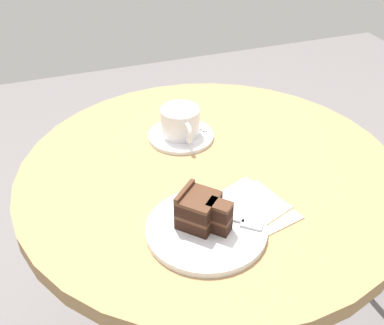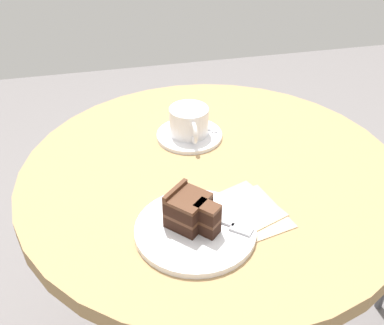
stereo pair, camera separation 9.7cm
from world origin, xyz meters
TOP-DOWN VIEW (x-y plane):
  - cafe_table at (0.00, 0.00)m, footprint 0.81×0.81m
  - saucer at (-0.14, -0.02)m, footprint 0.15×0.15m
  - coffee_cup at (-0.14, -0.02)m, footprint 0.12×0.09m
  - teaspoon at (-0.15, 0.02)m, footprint 0.07×0.08m
  - cake_plate at (0.18, -0.08)m, footprint 0.22×0.22m
  - cake_slice at (0.17, -0.08)m, footprint 0.10×0.10m
  - fork at (0.18, -0.03)m, footprint 0.11×0.13m
  - napkin at (0.15, 0.02)m, footprint 0.18×0.17m

SIDE VIEW (x-z plane):
  - cafe_table at x=0.00m, z-range 0.25..0.98m
  - napkin at x=0.15m, z-range 0.74..0.74m
  - saucer at x=-0.14m, z-range 0.74..0.74m
  - cake_plate at x=0.18m, z-range 0.74..0.75m
  - teaspoon at x=-0.15m, z-range 0.74..0.75m
  - fork at x=0.18m, z-range 0.75..0.75m
  - coffee_cup at x=-0.14m, z-range 0.75..0.81m
  - cake_slice at x=0.17m, z-range 0.74..0.81m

